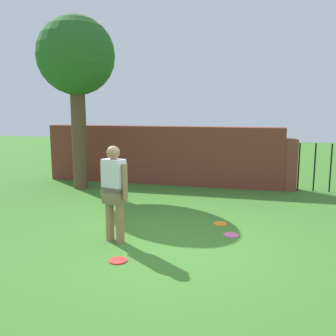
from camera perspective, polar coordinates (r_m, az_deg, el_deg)
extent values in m
plane|color=#3D7528|center=(6.16, 0.46, -11.85)|extent=(40.00, 40.00, 0.00)
cube|color=brown|center=(10.86, -1.11, 2.04)|extent=(7.02, 0.50, 1.70)
cylinder|color=brown|center=(10.44, -13.66, 5.17)|extent=(0.40, 0.40, 3.04)
sphere|color=#286023|center=(10.51, -14.12, 16.62)|extent=(2.08, 2.08, 2.08)
cylinder|color=#9E704C|center=(6.17, -7.48, -7.71)|extent=(0.14, 0.14, 0.85)
cylinder|color=#9E704C|center=(6.31, -9.06, -7.38)|extent=(0.14, 0.14, 0.85)
cube|color=olive|center=(6.14, -8.36, -4.19)|extent=(0.41, 0.31, 0.28)
cube|color=silver|center=(6.08, -8.43, -1.21)|extent=(0.41, 0.31, 0.55)
sphere|color=#9E704C|center=(6.02, -8.52, 2.40)|extent=(0.22, 0.22, 0.22)
cylinder|color=#9E704C|center=(5.95, -6.73, -2.13)|extent=(0.09, 0.09, 0.58)
cylinder|color=#9E704C|center=(6.23, -10.02, -1.69)|extent=(0.09, 0.09, 0.58)
cube|color=brown|center=(10.51, 18.23, 0.50)|extent=(0.44, 0.44, 1.40)
cylinder|color=black|center=(10.54, 19.68, 0.18)|extent=(0.04, 0.04, 1.30)
cylinder|color=black|center=(10.59, 21.84, 0.09)|extent=(0.04, 0.04, 1.30)
cylinder|color=black|center=(10.65, 23.98, 0.00)|extent=(0.04, 0.04, 1.30)
cylinder|color=orange|center=(7.25, 8.14, -8.57)|extent=(0.27, 0.27, 0.02)
cylinder|color=pink|center=(6.67, 9.79, -10.22)|extent=(0.27, 0.27, 0.02)
cylinder|color=red|center=(5.60, -7.80, -14.06)|extent=(0.27, 0.27, 0.02)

